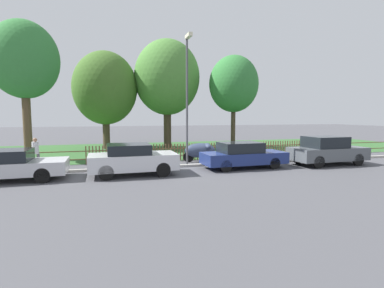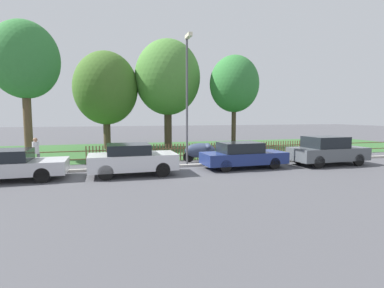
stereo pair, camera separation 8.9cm
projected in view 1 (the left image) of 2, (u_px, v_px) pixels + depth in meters
The scene contains 15 objects.
ground_plane at pixel (221, 165), 15.80m from camera, with size 120.00×120.00×0.00m, color #4C4C51.
kerb_stone at pixel (221, 164), 15.89m from camera, with size 40.70×0.20×0.12m, color #B2ADA3.
grass_strip at pixel (183, 149), 23.69m from camera, with size 40.70×11.81×0.01m, color #33602D.
park_fence at pixel (207, 151), 17.99m from camera, with size 40.70×0.05×0.99m.
parked_car_silver_hatchback at pixel (6, 165), 12.02m from camera, with size 4.51×1.94×1.26m.
parked_car_black_saloon at pixel (132, 159), 13.22m from camera, with size 3.83×1.88×1.38m.
parked_car_navy_estate at pixel (243, 155), 14.96m from camera, with size 4.25×1.76×1.30m.
parked_car_red_compact at pixel (327, 151), 15.97m from camera, with size 4.11×1.88×1.53m.
covered_motorcycle at pixel (201, 150), 16.96m from camera, with size 1.94×0.95×1.07m.
tree_nearest_kerb at pixel (24, 60), 17.05m from camera, with size 3.84×3.84×8.02m.
tree_behind_motorcycle at pixel (105, 88), 23.25m from camera, with size 4.93×4.93×7.58m.
tree_mid_park at pixel (167, 78), 24.13m from camera, with size 5.25×5.25×8.71m.
tree_far_left at pixel (234, 84), 23.46m from camera, with size 3.85×3.85×7.31m.
pedestrian_near_fence at pixel (36, 151), 14.73m from camera, with size 0.40×0.40×1.54m.
street_lamp at pixel (187, 87), 15.31m from camera, with size 0.20×0.78×6.67m.
Camera 1 is at (-5.73, -14.62, 2.64)m, focal length 28.00 mm.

